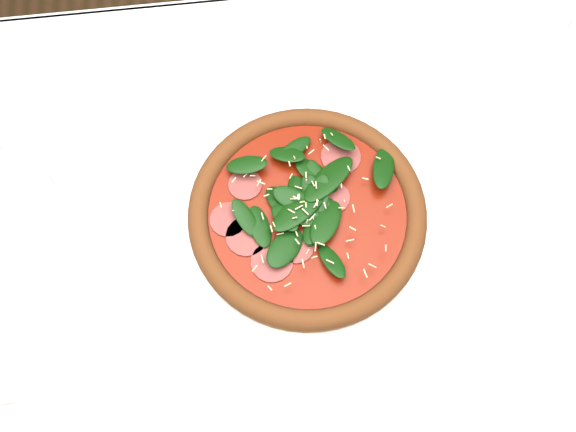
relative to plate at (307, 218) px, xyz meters
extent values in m
plane|color=brown|center=(-0.05, -0.02, -0.76)|extent=(6.00, 6.00, 0.00)
cube|color=white|center=(-0.05, -0.02, -0.03)|extent=(1.20, 0.80, 0.04)
cylinder|color=#4E351F|center=(0.49, 0.32, -0.40)|extent=(0.06, 0.06, 0.71)
cube|color=white|center=(-0.05, 0.38, -0.12)|extent=(1.20, 0.01, 0.22)
cylinder|color=white|center=(0.00, 0.00, 0.00)|extent=(0.35, 0.35, 0.01)
torus|color=white|center=(0.00, 0.00, 0.00)|extent=(0.35, 0.35, 0.01)
cylinder|color=#955A24|center=(0.00, 0.00, 0.01)|extent=(0.37, 0.37, 0.01)
torus|color=#9D5424|center=(0.00, 0.00, 0.02)|extent=(0.37, 0.37, 0.03)
cylinder|color=maroon|center=(0.00, 0.00, 0.02)|extent=(0.31, 0.31, 0.00)
cylinder|color=#943C3B|center=(0.00, 0.00, 0.02)|extent=(0.27, 0.27, 0.00)
ellipsoid|color=#0B3309|center=(0.00, 0.00, 0.03)|extent=(0.29, 0.29, 0.02)
cylinder|color=beige|center=(0.00, 0.00, 0.04)|extent=(0.27, 0.27, 0.00)
cylinder|color=white|center=(-0.33, 0.09, -0.01)|extent=(0.07, 0.07, 0.00)
cylinder|color=white|center=(-0.33, 0.09, 0.04)|extent=(0.01, 0.01, 0.09)
ellipsoid|color=white|center=(-0.33, 0.09, 0.13)|extent=(0.08, 0.08, 0.10)
camera|label=1|loc=(-0.06, -0.31, 0.77)|focal=40.00mm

